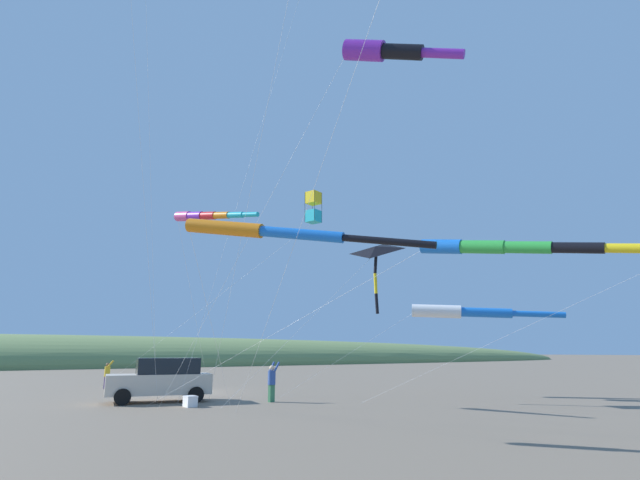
# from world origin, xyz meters

# --- Properties ---
(ground_plane) EXTENTS (600.00, 600.00, 0.00)m
(ground_plane) POSITION_xyz_m (0.00, 0.00, 0.00)
(ground_plane) COLOR #756654
(dune_ridge_grassy) EXTENTS (28.00, 240.00, 8.86)m
(dune_ridge_grassy) POSITION_xyz_m (-55.00, 0.00, 0.00)
(dune_ridge_grassy) COLOR #6B844C
(dune_ridge_grassy) RESTS_ON ground_plane
(parked_car) EXTENTS (2.73, 4.58, 1.85)m
(parked_car) POSITION_xyz_m (4.52, -2.78, 0.95)
(parked_car) COLOR beige
(parked_car) RESTS_ON ground_plane
(cooler_box) EXTENTS (0.62, 0.42, 0.42)m
(cooler_box) POSITION_xyz_m (7.14, -2.39, 0.21)
(cooler_box) COLOR white
(cooler_box) RESTS_ON ground_plane
(person_adult_flyer) EXTENTS (0.49, 0.58, 1.69)m
(person_adult_flyer) POSITION_xyz_m (7.24, 1.20, 0.92)
(person_adult_flyer) COLOR #3D7F51
(person_adult_flyer) RESTS_ON ground_plane
(person_child_green_jacket) EXTENTS (0.47, 0.55, 1.62)m
(person_child_green_jacket) POSITION_xyz_m (-5.13, -2.99, 0.88)
(person_child_green_jacket) COLOR #8E6B9E
(person_child_green_jacket) RESTS_ON ground_plane
(person_child_grey_jacket) EXTENTS (0.47, 0.37, 1.45)m
(person_child_grey_jacket) POSITION_xyz_m (-5.01, -0.03, 0.79)
(person_child_grey_jacket) COLOR silver
(person_child_grey_jacket) RESTS_ON ground_plane
(kite_box_yellow_midlevel) EXTENTS (12.00, 8.32, 10.82)m
(kite_box_yellow_midlevel) POSITION_xyz_m (4.62, 5.03, 9.94)
(kite_box_yellow_midlevel) COLOR yellow
(kite_box_yellow_midlevel) RESTS_ON ground_plane
(kite_windsock_striped_overhead) EXTENTS (11.12, 4.59, 6.10)m
(kite_windsock_striped_overhead) POSITION_xyz_m (14.71, -3.25, 5.49)
(kite_windsock_striped_overhead) COLOR orange
(kite_windsock_striped_overhead) RESTS_ON ground_plane
(kite_windsock_white_trailing) EXTENTS (17.52, 7.29, 5.38)m
(kite_windsock_white_trailing) POSITION_xyz_m (19.19, 1.83, 4.85)
(kite_windsock_white_trailing) COLOR blue
(kite_windsock_white_trailing) RESTS_ON ground_plane
(kite_windsock_long_streamer_right) EXTENTS (11.89, 4.40, 11.42)m
(kite_windsock_long_streamer_right) POSITION_xyz_m (17.23, -0.73, 10.79)
(kite_windsock_long_streamer_right) COLOR purple
(kite_windsock_long_streamer_right) RESTS_ON ground_plane
(kite_windsock_long_streamer_left) EXTENTS (8.18, 11.45, 4.55)m
(kite_windsock_long_streamer_left) POSITION_xyz_m (9.76, 10.83, 4.10)
(kite_windsock_long_streamer_left) COLOR white
(kite_windsock_long_streamer_left) RESTS_ON ground_plane
(kite_windsock_magenta_far_left) EXTENTS (11.21, 4.72, 8.67)m
(kite_windsock_magenta_far_left) POSITION_xyz_m (5.77, -1.68, 8.18)
(kite_windsock_magenta_far_left) COLOR #EF4C93
(kite_windsock_magenta_far_left) RESTS_ON ground_plane
(kite_delta_blue_topmost) EXTENTS (2.53, 7.85, 7.24)m
(kite_delta_blue_topmost) POSITION_xyz_m (9.58, 5.25, 6.67)
(kite_delta_blue_topmost) COLOR black
(kite_delta_blue_topmost) RESTS_ON ground_plane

